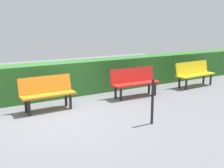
{
  "coord_description": "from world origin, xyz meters",
  "views": [
    {
      "loc": [
        2.07,
        5.78,
        2.12
      ],
      "look_at": [
        -1.6,
        -0.26,
        0.55
      ],
      "focal_mm": 42.74,
      "sensor_mm": 36.0,
      "label": 1
    }
  ],
  "objects": [
    {
      "name": "ground_plane",
      "position": [
        0.0,
        0.0,
        0.0
      ],
      "size": [
        20.69,
        20.69,
        0.0
      ],
      "primitive_type": "plane",
      "color": "slate"
    },
    {
      "name": "hedge_row",
      "position": [
        -1.2,
        -1.75,
        0.51
      ],
      "size": [
        16.69,
        0.73,
        1.03
      ],
      "primitive_type": "cube",
      "color": "#2D6B28",
      "rests_on": "ground_plane"
    },
    {
      "name": "bench_yellow",
      "position": [
        -5.18,
        -0.58,
        0.48
      ],
      "size": [
        1.62,
        0.53,
        0.86
      ],
      "rotation": [
        0.0,
        0.0,
        0.05
      ],
      "color": "yellow",
      "rests_on": "ground_plane"
    },
    {
      "name": "bench_red",
      "position": [
        -2.57,
        -0.55,
        0.48
      ],
      "size": [
        1.54,
        0.5,
        0.86
      ],
      "rotation": [
        0.0,
        0.0,
        -0.03
      ],
      "color": "red",
      "rests_on": "ground_plane"
    },
    {
      "name": "railing_post_mid",
      "position": [
        -1.55,
        1.5,
        0.5
      ],
      "size": [
        0.06,
        0.06,
        1.0
      ],
      "primitive_type": "cylinder",
      "color": "black",
      "rests_on": "ground_plane"
    },
    {
      "name": "bench_orange",
      "position": [
        0.09,
        -0.63,
        0.48
      ],
      "size": [
        1.36,
        0.47,
        0.86
      ],
      "rotation": [
        0.0,
        0.0,
        0.01
      ],
      "color": "orange",
      "rests_on": "ground_plane"
    }
  ]
}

